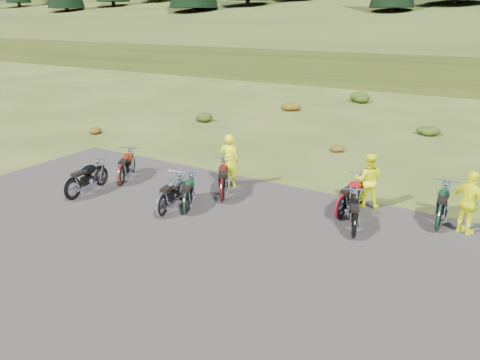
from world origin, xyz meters
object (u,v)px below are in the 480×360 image
Objects in this scene: motorcycle_3 at (163,217)px; person_middle at (229,161)px; motorcycle_7 at (437,231)px; motorcycle_0 at (74,200)px.

motorcycle_3 is 1.11× the size of person_middle.
motorcycle_7 is at bearing -79.34° from motorcycle_3.
motorcycle_0 is 1.02× the size of motorcycle_3.
person_middle reaches higher than motorcycle_0.
person_middle reaches higher than motorcycle_3.
motorcycle_3 is 3.43m from person_middle.
person_middle is (0.29, 3.28, 0.94)m from motorcycle_3.
motorcycle_0 is 1.13× the size of person_middle.
motorcycle_7 reaches higher than motorcycle_3.
person_middle reaches higher than motorcycle_7.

